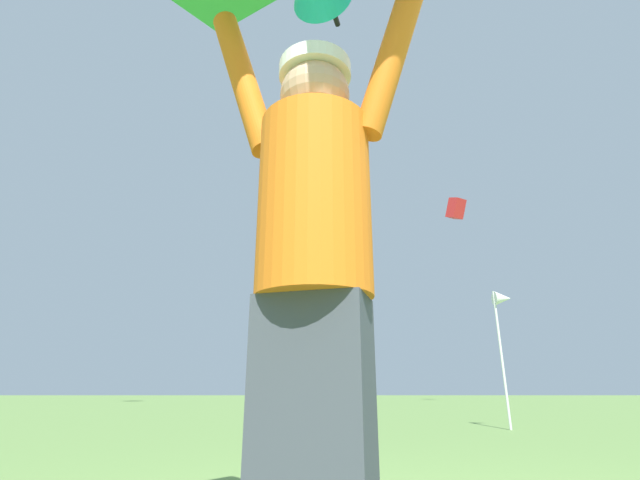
% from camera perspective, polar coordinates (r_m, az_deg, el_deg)
% --- Properties ---
extents(kite_flyer_person, '(0.80, 0.42, 1.92)m').
position_cam_1_polar(kite_flyer_person, '(1.29, -0.48, -2.29)').
color(kite_flyer_person, '#424751').
rests_on(kite_flyer_person, ground).
extents(distant_kite_white_low_right, '(0.57, 0.76, 0.82)m').
position_cam_1_polar(distant_kite_white_low_right, '(30.83, 3.27, 5.17)').
color(distant_kite_white_low_right, white).
extents(distant_kite_green_mid_right, '(1.14, 1.23, 1.32)m').
position_cam_1_polar(distant_kite_green_mid_right, '(36.55, 3.55, 13.56)').
color(distant_kite_green_mid_right, green).
extents(distant_kite_red_far_center, '(1.19, 1.33, 1.41)m').
position_cam_1_polar(distant_kite_red_far_center, '(27.98, 17.33, 3.93)').
color(distant_kite_red_far_center, red).
extents(distant_kite_orange_high_right, '(0.64, 0.68, 0.30)m').
position_cam_1_polar(distant_kite_orange_high_right, '(33.14, -1.53, 4.02)').
color(distant_kite_orange_high_right, orange).
extents(marker_flag, '(0.30, 0.24, 2.17)m').
position_cam_1_polar(marker_flag, '(8.09, 22.68, -8.11)').
color(marker_flag, silver).
rests_on(marker_flag, ground).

